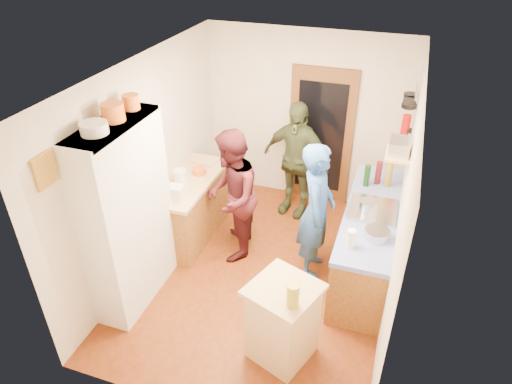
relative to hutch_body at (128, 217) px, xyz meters
The scene contains 44 objects.
floor 1.89m from the hutch_body, 31.61° to the left, with size 3.00×4.00×0.02m, color maroon.
ceiling 2.15m from the hutch_body, 31.61° to the left, with size 3.00×4.00×0.02m, color silver.
wall_back 3.10m from the hutch_body, 65.17° to the left, with size 3.00×0.02×2.60m, color silver.
wall_front 1.79m from the hutch_body, 42.95° to the right, with size 3.00×0.02×2.60m, color silver.
wall_left 0.85m from the hutch_body, 104.71° to the left, with size 0.02×4.00×2.60m, color silver.
wall_right 2.93m from the hutch_body, 15.89° to the left, with size 0.02×4.00×2.60m, color silver.
door_frame 3.17m from the hutch_body, 60.77° to the left, with size 0.95×0.06×2.10m, color brown.
door_glass 3.14m from the hutch_body, 60.46° to the left, with size 0.70×0.02×1.70m, color black.
hutch_body is the anchor object (origin of this frame).
hutch_top_shelf 1.08m from the hutch_body, ahead, with size 0.40×1.14×0.04m, color white.
plate_stack 1.18m from the hutch_body, 90.00° to the right, with size 0.26×0.26×0.11m, color white.
orange_pot_a 1.19m from the hutch_body, 90.00° to the left, with size 0.22×0.22×0.18m, color orange.
orange_pot_b 1.24m from the hutch_body, 90.00° to the left, with size 0.17×0.17×0.15m, color orange.
left_counter_base 1.42m from the hutch_body, 85.43° to the left, with size 0.60×1.40×0.85m, color #A16E28.
left_counter_top 1.27m from the hutch_body, 85.43° to the left, with size 0.64×1.44×0.05m, color #D8B87F.
toaster 0.79m from the hutch_body, 78.89° to the left, with size 0.24×0.16×0.18m, color white.
kettle 1.14m from the hutch_body, 87.47° to the left, with size 0.17×0.17×0.19m, color white.
orange_bowl 1.45m from the hutch_body, 82.83° to the left, with size 0.18×0.18×0.08m, color orange.
chopping_board 1.77m from the hutch_body, 86.09° to the left, with size 0.30×0.22×0.03m, color #D8B87F.
right_counter_base 2.90m from the hutch_body, 27.47° to the left, with size 0.60×2.20×0.84m, color #A16E28.
right_counter_top 2.83m from the hutch_body, 27.47° to the left, with size 0.62×2.22×0.06m, color #1430BE.
hob 2.81m from the hutch_body, 26.96° to the left, with size 0.55×0.58×0.04m, color silver.
pot_on_hob 2.72m from the hutch_body, 25.79° to the left, with size 0.22×0.22×0.14m, color silver.
bottle_a 2.99m from the hutch_body, 38.07° to the left, with size 0.07×0.07×0.29m, color #143F14.
bottle_b 3.15m from the hutch_body, 38.12° to the left, with size 0.08×0.08×0.31m, color #591419.
bottle_c 3.24m from the hutch_body, 36.30° to the left, with size 0.09×0.09×0.35m, color olive.
paper_towel 2.41m from the hutch_body, 12.38° to the left, with size 0.10×0.10×0.21m, color white.
mixing_bowl 2.71m from the hutch_body, 16.35° to the left, with size 0.27×0.27×0.11m, color silver.
island_base 2.00m from the hutch_body, ahead, with size 0.55×0.55×0.86m, color #D8B87F.
island_top 1.90m from the hutch_body, ahead, with size 0.62×0.62×0.05m, color #D8B87F.
cutting_board 1.86m from the hutch_body, ahead, with size 0.35×0.28×0.02m, color white.
oil_jar 2.05m from the hutch_body, 13.89° to the right, with size 0.12×0.12×0.24m, color #AD9E2D.
pan_rail 3.73m from the hutch_body, 40.11° to the left, with size 0.02×0.02×0.65m, color silver.
pan_hang_a 3.55m from the hutch_body, 38.53° to the left, with size 0.18×0.18×0.05m, color black.
pan_hang_b 3.67m from the hutch_body, 41.04° to the left, with size 0.16×0.16×0.05m, color black.
pan_hang_c 3.80m from the hutch_body, 43.36° to the left, with size 0.17×0.17×0.05m, color black.
wall_shelf 3.01m from the hutch_body, 25.09° to the left, with size 0.26×0.42×0.03m, color #D8B87F.
radio 3.03m from the hutch_body, 25.09° to the left, with size 0.22×0.30×0.15m, color silver.
ext_bracket 3.75m from the hutch_body, 42.07° to the left, with size 0.06×0.10×0.04m, color black.
fire_extinguisher 3.71m from the hutch_body, 42.69° to the left, with size 0.11×0.11×0.32m, color red.
picture_frame 1.22m from the hutch_body, 103.50° to the right, with size 0.03×0.25×0.30m, color gold.
person_hob 2.19m from the hutch_body, 28.85° to the left, with size 0.65×0.42×1.77m, color #2954A1.
person_left 1.39m from the hutch_body, 54.00° to the left, with size 0.86×0.67×1.76m, color #41141A.
person_back 2.63m from the hutch_body, 59.91° to the left, with size 1.03×0.43×1.76m, color #363E24.
Camera 1 is at (1.32, -4.19, 3.96)m, focal length 32.00 mm.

